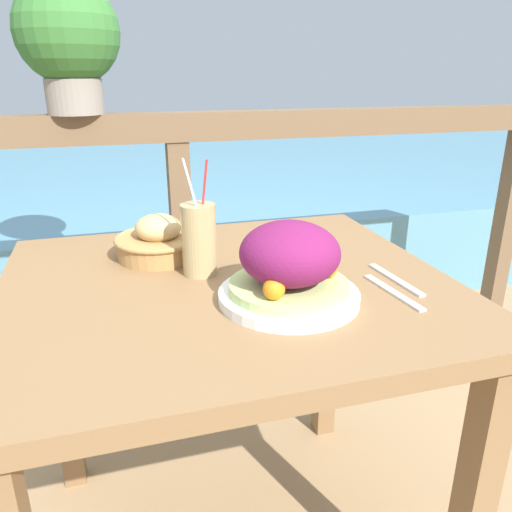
{
  "coord_description": "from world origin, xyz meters",
  "views": [
    {
      "loc": [
        -0.22,
        -0.95,
        1.17
      ],
      "look_at": [
        0.05,
        -0.03,
        0.81
      ],
      "focal_mm": 35.0,
      "sensor_mm": 36.0,
      "label": 1
    }
  ],
  "objects_px": {
    "drink_glass": "(199,239)",
    "bread_basket": "(159,241)",
    "potted_plant": "(68,38)",
    "salad_plate": "(289,268)"
  },
  "relations": [
    {
      "from": "drink_glass",
      "to": "bread_basket",
      "type": "relative_size",
      "value": 1.22
    },
    {
      "from": "bread_basket",
      "to": "potted_plant",
      "type": "xyz_separation_m",
      "value": [
        -0.17,
        0.51,
        0.47
      ]
    },
    {
      "from": "bread_basket",
      "to": "potted_plant",
      "type": "bearing_deg",
      "value": 108.93
    },
    {
      "from": "salad_plate",
      "to": "bread_basket",
      "type": "distance_m",
      "value": 0.38
    },
    {
      "from": "drink_glass",
      "to": "salad_plate",
      "type": "bearing_deg",
      "value": -53.1
    },
    {
      "from": "drink_glass",
      "to": "bread_basket",
      "type": "distance_m",
      "value": 0.16
    },
    {
      "from": "drink_glass",
      "to": "bread_basket",
      "type": "height_order",
      "value": "drink_glass"
    },
    {
      "from": "drink_glass",
      "to": "potted_plant",
      "type": "height_order",
      "value": "potted_plant"
    },
    {
      "from": "bread_basket",
      "to": "potted_plant",
      "type": "relative_size",
      "value": 0.55
    },
    {
      "from": "salad_plate",
      "to": "drink_glass",
      "type": "relative_size",
      "value": 1.07
    }
  ]
}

